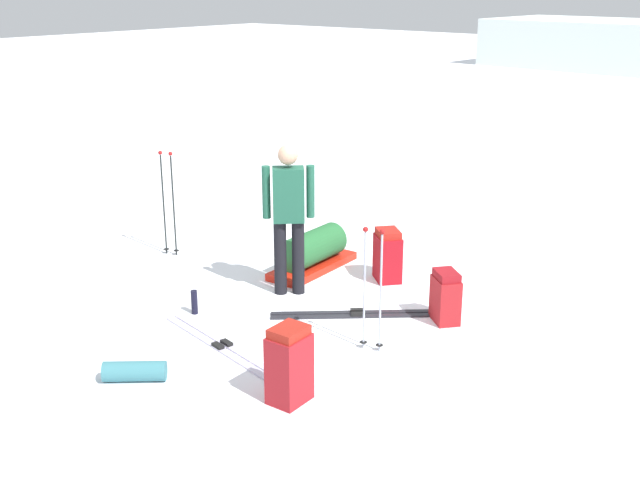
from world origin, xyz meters
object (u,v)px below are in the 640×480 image
backpack_bright (289,365)px  ski_poles_planted_far (373,283)px  ski_pair_far (357,314)px  ski_pair_near (222,346)px  backpack_large_dark (445,297)px  backpack_small_spare (388,256)px  gear_sled (313,252)px  ski_poles_planted_near (168,198)px  skier_standing (289,212)px  sleeping_mat_rolled (135,371)px  thermos_bottle (194,302)px

backpack_bright → ski_poles_planted_far: size_ratio=0.55×
ski_pair_far → backpack_bright: (0.62, -1.77, 0.32)m
ski_pair_near → ski_poles_planted_far: 1.58m
ski_pair_far → backpack_large_dark: bearing=30.3°
ski_pair_far → backpack_small_spare: (-0.35, 1.04, 0.29)m
ski_pair_far → gear_sled: gear_sled is taller
ski_poles_planted_far → backpack_small_spare: bearing=120.3°
backpack_bright → ski_poles_planted_near: bearing=153.8°
skier_standing → sleeping_mat_rolled: (0.30, -2.40, -0.86)m
backpack_large_dark → sleeping_mat_rolled: 3.20m
gear_sled → backpack_large_dark: bearing=-8.2°
backpack_small_spare → ski_poles_planted_near: 2.89m
thermos_bottle → skier_standing: bearing=70.1°
backpack_bright → sleeping_mat_rolled: bearing=-154.6°
skier_standing → backpack_large_dark: skier_standing is taller
backpack_large_dark → sleeping_mat_rolled: size_ratio=1.00×
ski_poles_planted_near → ski_poles_planted_far: (3.60, -0.57, -0.07)m
thermos_bottle → gear_sled: bearing=86.5°
gear_sled → thermos_bottle: 1.82m
skier_standing → backpack_large_dark: (1.75, 0.44, -0.69)m
sleeping_mat_rolled → thermos_bottle: 1.49m
skier_standing → ski_poles_planted_far: skier_standing is taller
ski_poles_planted_far → thermos_bottle: bearing=-165.3°
gear_sled → backpack_bright: bearing=-53.5°
skier_standing → ski_poles_planted_near: (-2.04, 0.00, -0.21)m
ski_poles_planted_near → sleeping_mat_rolled: 3.42m
ski_pair_far → sleeping_mat_rolled: (-0.67, -2.38, 0.08)m
ski_poles_planted_far → skier_standing: bearing=159.9°
backpack_large_dark → thermos_bottle: (-2.14, -1.52, -0.14)m
ski_pair_near → ski_poles_planted_far: size_ratio=1.50×
skier_standing → ski_pair_far: 1.35m
skier_standing → backpack_bright: skier_standing is taller
ski_pair_far → skier_standing: bearing=179.2°
ski_pair_near → sleeping_mat_rolled: sleeping_mat_rolled is taller
skier_standing → gear_sled: bearing=110.8°
ski_pair_far → backpack_large_dark: backpack_large_dark is taller
ski_pair_far → ski_poles_planted_far: bearing=-43.5°
ski_pair_near → sleeping_mat_rolled: 0.96m
ski_pair_near → backpack_small_spare: 2.51m
ski_pair_far → ski_poles_planted_far: 1.05m
backpack_large_dark → gear_sled: bearing=171.8°
ski_pair_near → backpack_bright: size_ratio=2.72×
ski_pair_far → ski_poles_planted_near: bearing=179.6°
ski_pair_far → backpack_bright: 1.91m
ski_poles_planted_far → gear_sled: size_ratio=0.94×
sleeping_mat_rolled → backpack_large_dark: bearing=63.0°
backpack_bright → gear_sled: size_ratio=0.52×
backpack_small_spare → gear_sled: (-0.90, -0.29, -0.08)m
gear_sled → sleeping_mat_rolled: size_ratio=2.37×
sleeping_mat_rolled → thermos_bottle: size_ratio=2.12×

